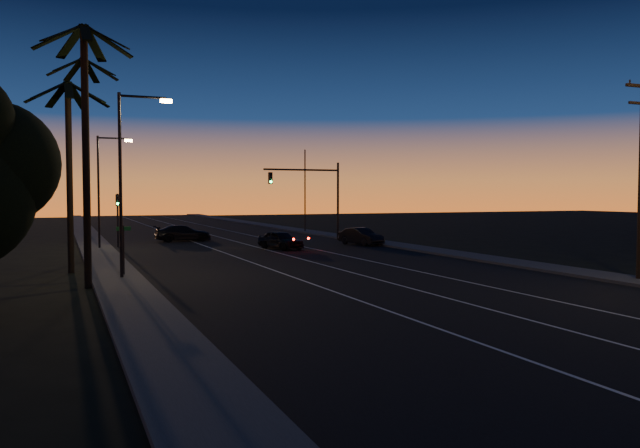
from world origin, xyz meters
name	(u,v)px	position (x,y,z in m)	size (l,w,h in m)	color
road	(273,254)	(0.00, 30.00, 0.01)	(20.00, 170.00, 0.01)	black
sidewalk_left	(104,259)	(-11.20, 30.00, 0.08)	(2.40, 170.00, 0.16)	#31312F
sidewalk_right	(412,247)	(11.20, 30.00, 0.08)	(2.40, 170.00, 0.16)	#31312F
lane_stripe_left	(231,255)	(-3.00, 30.00, 0.02)	(0.12, 160.00, 0.01)	silver
lane_stripe_mid	(280,253)	(0.50, 30.00, 0.02)	(0.12, 160.00, 0.01)	silver
lane_stripe_right	(326,251)	(4.00, 30.00, 0.02)	(0.12, 160.00, 0.01)	silver
palm_near	(85,128)	(-12.60, 18.00, 7.07)	(4.25, 4.16, 11.53)	black
palm_mid	(69,154)	(-13.20, 24.00, 6.25)	(4.25, 4.16, 10.03)	black
palm_far	(85,138)	(-12.20, 30.00, 7.61)	(4.25, 4.16, 12.53)	black
streetlight_left_near	(127,170)	(-10.70, 20.00, 5.32)	(2.55, 0.26, 9.00)	black
streetlight_left_far	(103,182)	(-10.69, 38.00, 5.06)	(2.55, 0.26, 8.50)	black
street_sign	(124,245)	(-10.80, 21.00, 1.66)	(0.70, 0.06, 2.60)	black
signal_mast	(314,187)	(7.14, 39.99, 4.78)	(7.10, 0.41, 7.00)	black
signal_post	(118,210)	(-9.50, 39.98, 2.89)	(0.28, 0.37, 4.20)	black
far_pole_left	(89,191)	(-11.00, 55.00, 4.50)	(0.14, 0.14, 9.00)	black
far_pole_right	(305,191)	(11.00, 52.00, 4.50)	(0.14, 0.14, 9.00)	black
lead_car	(281,240)	(1.62, 33.09, 0.71)	(2.97, 4.84, 1.40)	black
right_car	(361,236)	(9.00, 34.32, 0.71)	(2.47, 4.46, 1.39)	black
cross_car	(183,233)	(-3.70, 43.89, 0.73)	(4.96, 2.12, 1.43)	black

